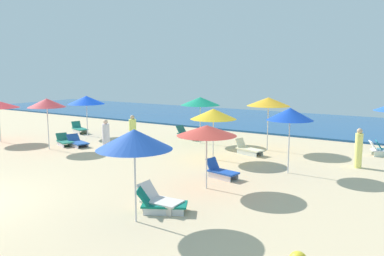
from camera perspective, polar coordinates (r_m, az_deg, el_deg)
The scene contains 21 objects.
ocean at distance 31.70m, azimuth 10.12°, elevation 1.21°, with size 60.00×12.46×0.12m, color #1C508C.
umbrella_0 at distance 24.49m, azimuth -15.31°, elevation 4.00°, with size 2.22×2.22×2.48m.
lounge_chair_0_0 at distance 26.02m, azimuth -16.26°, elevation -0.12°, with size 1.48×1.00×0.72m.
umbrella_1 at distance 15.49m, azimuth 14.24°, elevation 1.99°, with size 1.80×1.80×2.59m.
umbrella_2 at distance 17.38m, azimuth 3.17°, elevation 2.08°, with size 2.08×2.08×2.33m.
umbrella_3 at distance 10.21m, azimuth -8.50°, elevation -1.66°, with size 2.02×2.02×2.52m.
lounge_chair_3_0 at distance 11.51m, azimuth -4.91°, elevation -10.54°, with size 1.30×0.73×0.75m.
lounge_chair_3_1 at distance 11.34m, azimuth -4.67°, elevation -11.07°, with size 1.54×1.23×0.70m.
umbrella_4 at distance 20.97m, azimuth -20.61°, elevation 3.48°, with size 1.88×1.88×2.62m.
lounge_chair_4_0 at distance 21.61m, azimuth -16.53°, elevation -2.00°, with size 1.64×1.07×0.59m.
lounge_chair_4_1 at distance 21.97m, azimuth -18.24°, elevation -1.86°, with size 1.39×1.01×0.63m.
lounge_chair_5_1 at distance 20.44m, azimuth 26.23°, elevation -2.98°, with size 1.40×1.01×0.71m.
umbrella_7 at distance 21.27m, azimuth 1.23°, elevation 3.97°, with size 2.17×2.17×2.57m.
lounge_chair_7_0 at distance 22.89m, azimuth -0.74°, elevation -0.91°, with size 1.59×0.90×0.74m.
umbrella_8 at distance 19.72m, azimuth 11.19°, elevation 3.82°, with size 2.15×2.15×2.69m.
lounge_chair_8_0 at distance 18.91m, azimuth 8.30°, elevation -3.08°, with size 1.52×0.93×0.71m.
umbrella_9 at distance 13.06m, azimuth 2.18°, elevation -0.37°, with size 2.04×2.04×2.20m.
lounge_chair_9_0 at distance 14.73m, azimuth 4.32°, elevation -6.38°, with size 1.32×0.76×0.70m.
beachgoer_0 at distance 17.52m, azimuth 23.33°, elevation -2.87°, with size 0.43×0.43×1.67m.
beachgoer_1 at distance 20.09m, azimuth -12.55°, elevation -1.16°, with size 0.50×0.50×1.57m.
beachgoer_2 at distance 21.32m, azimuth -8.73°, elevation -0.45°, with size 0.48×0.48×1.62m.
Camera 1 is at (12.13, -5.24, 4.05)m, focal length 36.22 mm.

